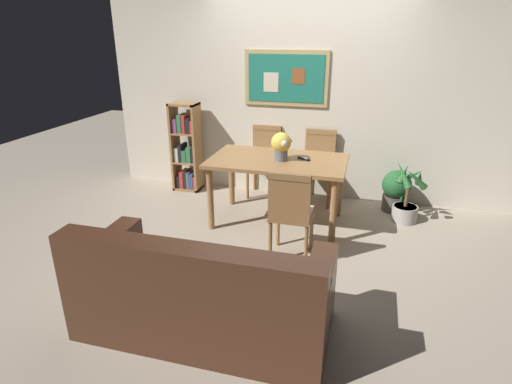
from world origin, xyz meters
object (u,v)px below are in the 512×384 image
at_px(dining_chair_far_right, 319,160).
at_px(tv_remote, 304,159).
at_px(bookshelf, 187,150).
at_px(potted_ivy, 396,190).
at_px(potted_palm, 407,200).
at_px(leather_couch, 202,295).
at_px(dining_table, 278,168).
at_px(flower_vase, 281,145).
at_px(dining_chair_far_left, 265,155).
at_px(dining_chair_near_right, 291,209).

bearing_deg(dining_chair_far_right, tv_remote, -96.28).
bearing_deg(bookshelf, tv_remote, -21.25).
relative_size(potted_ivy, potted_palm, 0.75).
distance_m(dining_chair_far_right, leather_couch, 2.80).
relative_size(dining_table, flower_vase, 4.86).
bearing_deg(dining_chair_far_right, bookshelf, -177.97).
xyz_separation_m(dining_chair_far_right, flower_vase, (-0.31, -0.81, 0.39)).
xyz_separation_m(dining_table, dining_chair_far_left, (-0.35, 0.83, -0.12)).
relative_size(flower_vase, tv_remote, 2.02).
bearing_deg(dining_chair_far_left, dining_table, -66.95).
bearing_deg(dining_chair_far_left, dining_chair_near_right, -67.91).
bearing_deg(potted_palm, leather_couch, -122.72).
bearing_deg(potted_palm, dining_table, -164.17).
relative_size(dining_chair_far_left, leather_couch, 0.51).
height_order(dining_table, potted_ivy, dining_table).
height_order(bookshelf, flower_vase, bookshelf).
xyz_separation_m(dining_chair_far_left, leather_couch, (0.25, -2.81, -0.23)).
height_order(dining_chair_far_right, bookshelf, bookshelf).
relative_size(potted_palm, flower_vase, 2.40).
xyz_separation_m(dining_table, flower_vase, (0.04, -0.03, 0.27)).
distance_m(dining_table, potted_ivy, 1.54).
distance_m(bookshelf, tv_remote, 1.82).
bearing_deg(dining_chair_far_left, bookshelf, -173.85).
bearing_deg(leather_couch, potted_ivy, 61.98).
bearing_deg(flower_vase, tv_remote, 21.80).
xyz_separation_m(potted_palm, tv_remote, (-1.15, -0.34, 0.51)).
height_order(bookshelf, potted_palm, bookshelf).
bearing_deg(dining_chair_far_left, potted_palm, -13.55).
bearing_deg(dining_chair_far_right, dining_chair_far_left, 175.86).
bearing_deg(dining_chair_far_left, flower_vase, -65.39).
xyz_separation_m(dining_chair_far_left, bookshelf, (-1.06, -0.11, 0.02)).
bearing_deg(dining_chair_near_right, potted_palm, 47.01).
bearing_deg(flower_vase, dining_table, 142.26).
distance_m(dining_chair_far_right, bookshelf, 1.77).
height_order(dining_chair_far_left, potted_palm, dining_chair_far_left).
xyz_separation_m(dining_chair_near_right, potted_ivy, (1.01, 1.49, -0.27)).
bearing_deg(flower_vase, dining_chair_far_left, 114.61).
xyz_separation_m(dining_chair_far_left, tv_remote, (0.63, -0.77, 0.23)).
bearing_deg(tv_remote, bookshelf, 158.75).
height_order(dining_chair_far_right, flower_vase, flower_vase).
height_order(leather_couch, tv_remote, leather_couch).
bearing_deg(dining_chair_near_right, dining_chair_far_right, 88.21).
xyz_separation_m(dining_chair_far_right, leather_couch, (-0.46, -2.75, -0.23)).
height_order(dining_chair_far_right, potted_palm, dining_chair_far_right).
distance_m(dining_chair_far_left, bookshelf, 1.06).
relative_size(dining_chair_far_left, flower_vase, 2.97).
bearing_deg(leather_couch, dining_chair_near_right, 70.81).
xyz_separation_m(leather_couch, tv_remote, (0.38, 2.03, 0.45)).
relative_size(dining_chair_far_right, potted_ivy, 1.65).
bearing_deg(potted_ivy, leather_couch, -118.02).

